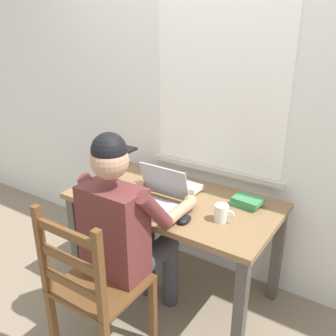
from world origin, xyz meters
TOP-DOWN VIEW (x-y plane):
  - ground_plane at (0.00, 0.00)m, footprint 8.00×8.00m
  - back_wall at (0.00, 0.43)m, footprint 6.00×0.08m
  - desk at (0.00, 0.00)m, footprint 1.31×0.69m
  - seated_person at (-0.03, -0.42)m, footprint 0.50×0.60m
  - wooden_chair at (-0.03, -0.70)m, footprint 0.42×0.42m
  - laptop at (-0.04, -0.14)m, footprint 0.33×0.30m
  - computer_mouse at (0.21, -0.21)m, footprint 0.06×0.10m
  - coffee_mug_white at (0.37, -0.09)m, footprint 0.12×0.08m
  - coffee_mug_dark at (-0.48, -0.13)m, footprint 0.11×0.07m
  - book_stack_main at (0.01, 0.14)m, footprint 0.20×0.14m
  - book_stack_side at (0.42, 0.16)m, footprint 0.18×0.14m
  - paper_pile_near_laptop at (-0.18, 0.08)m, footprint 0.21×0.19m
  - landscape_photo_print at (-0.21, 0.16)m, footprint 0.14×0.10m

SIDE VIEW (x-z plane):
  - ground_plane at x=0.00m, z-range 0.00..0.00m
  - wooden_chair at x=-0.03m, z-range -0.01..0.95m
  - desk at x=0.00m, z-range 0.25..0.95m
  - seated_person at x=-0.03m, z-range 0.06..1.32m
  - landscape_photo_print at x=-0.21m, z-range 0.70..0.70m
  - paper_pile_near_laptop at x=-0.18m, z-range 0.70..0.71m
  - computer_mouse at x=0.21m, z-range 0.70..0.74m
  - book_stack_main at x=0.01m, z-range 0.70..0.75m
  - book_stack_side at x=0.42m, z-range 0.70..0.76m
  - coffee_mug_dark at x=-0.48m, z-range 0.70..0.80m
  - coffee_mug_white at x=0.37m, z-range 0.70..0.80m
  - laptop at x=-0.04m, z-range 0.64..0.87m
  - back_wall at x=0.00m, z-range 0.00..2.60m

